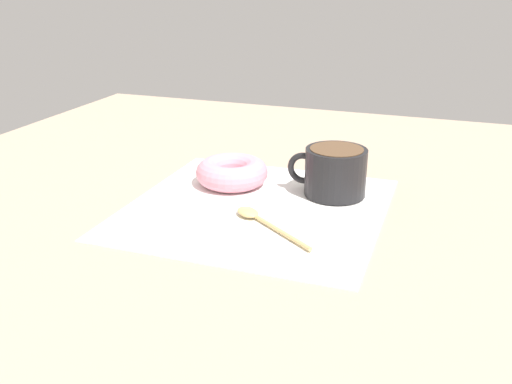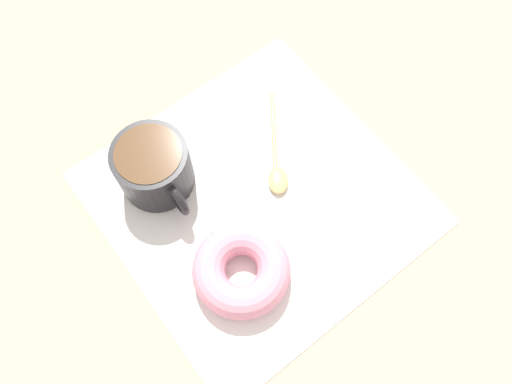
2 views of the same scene
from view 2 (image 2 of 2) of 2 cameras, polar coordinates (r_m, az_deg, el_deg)
name	(u,v)px [view 2 (image 2 of 2)]	position (r cm, az deg, el deg)	size (l,w,h in cm)	color
ground_plane	(257,201)	(60.83, 0.13, -1.03)	(120.00, 120.00, 2.00)	tan
napkin	(256,199)	(59.68, 0.00, -0.81)	(34.04, 34.04, 0.30)	white
coffee_cup	(154,167)	(58.45, -11.56, 2.77)	(8.73, 11.46, 6.86)	black
donut	(241,270)	(54.93, -1.69, -8.89)	(10.81, 10.81, 3.67)	pink
spoon	(275,162)	(61.16, 2.19, 3.42)	(9.55, 12.25, 0.90)	#D8B772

